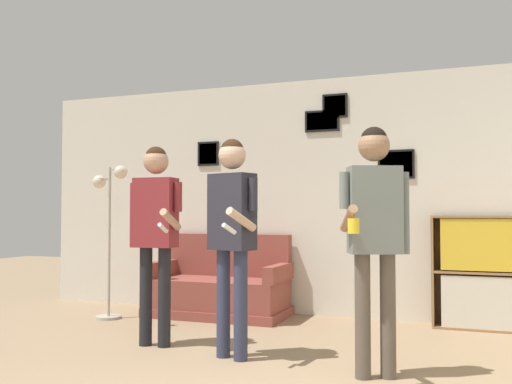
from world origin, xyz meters
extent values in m
cube|color=silver|center=(0.00, 3.81, 1.35)|extent=(7.66, 0.06, 2.70)
cube|color=black|center=(-0.19, 3.77, 2.21)|extent=(0.40, 0.02, 0.24)
cube|color=gray|center=(-0.19, 3.76, 2.21)|extent=(0.36, 0.01, 0.20)
cube|color=black|center=(0.63, 3.77, 1.69)|extent=(0.39, 0.02, 0.32)
cube|color=gray|center=(0.63, 3.76, 1.69)|extent=(0.35, 0.01, 0.27)
cube|color=black|center=(-1.63, 3.77, 1.89)|extent=(0.28, 0.02, 0.30)
cube|color=gray|center=(-1.63, 3.76, 1.89)|extent=(0.23, 0.01, 0.25)
cube|color=black|center=(-0.04, 3.77, 2.38)|extent=(0.29, 0.02, 0.27)
cube|color=gray|center=(-0.04, 3.76, 2.38)|extent=(0.24, 0.01, 0.23)
cube|color=brown|center=(-1.30, 3.34, 0.05)|extent=(1.56, 0.80, 0.10)
cube|color=brown|center=(-1.30, 3.34, 0.26)|extent=(1.50, 0.74, 0.32)
cube|color=brown|center=(-1.30, 3.67, 0.67)|extent=(1.50, 0.14, 0.49)
cube|color=brown|center=(-2.02, 3.34, 0.51)|extent=(0.12, 0.74, 0.18)
cube|color=brown|center=(-0.58, 3.34, 0.51)|extent=(0.12, 0.74, 0.18)
cube|color=olive|center=(1.01, 3.59, 0.57)|extent=(0.02, 0.30, 1.13)
cube|color=olive|center=(1.51, 3.74, 0.57)|extent=(1.02, 0.01, 1.13)
cube|color=olive|center=(1.51, 3.59, 0.01)|extent=(0.97, 0.30, 0.02)
cube|color=olive|center=(1.51, 3.59, 1.12)|extent=(0.97, 0.30, 0.02)
cube|color=olive|center=(1.51, 3.59, 0.57)|extent=(0.97, 0.30, 0.02)
cube|color=beige|center=(1.51, 3.58, 0.28)|extent=(0.84, 0.26, 0.51)
cube|color=gold|center=(1.51, 3.58, 0.85)|extent=(0.84, 0.26, 0.51)
cylinder|color=#ADA89E|center=(-2.37, 2.80, 0.01)|extent=(0.28, 0.28, 0.03)
cylinder|color=#ADA89E|center=(-2.37, 2.80, 0.85)|extent=(0.03, 0.03, 1.64)
cylinder|color=#ADA89E|center=(-2.30, 2.80, 1.64)|extent=(0.02, 0.16, 0.02)
sphere|color=beige|center=(-2.23, 2.80, 1.61)|extent=(0.15, 0.15, 0.15)
cylinder|color=#ADA89E|center=(-2.44, 2.80, 1.54)|extent=(0.02, 0.16, 0.02)
sphere|color=beige|center=(-2.51, 2.80, 1.51)|extent=(0.15, 0.15, 0.15)
cylinder|color=black|center=(-1.31, 1.82, 0.43)|extent=(0.11, 0.11, 0.86)
cylinder|color=black|center=(-1.13, 1.83, 0.43)|extent=(0.11, 0.11, 0.86)
cube|color=maroon|center=(-1.22, 1.83, 1.16)|extent=(0.37, 0.22, 0.61)
sphere|color=tan|center=(-1.22, 1.83, 1.61)|extent=(0.22, 0.22, 0.22)
sphere|color=#382314|center=(-1.22, 1.83, 1.65)|extent=(0.19, 0.19, 0.19)
cylinder|color=maroon|center=(-1.01, 1.84, 1.30)|extent=(0.07, 0.07, 0.26)
cylinder|color=tan|center=(-1.00, 1.70, 1.10)|extent=(0.08, 0.31, 0.19)
cylinder|color=white|center=(-0.99, 1.55, 1.04)|extent=(0.04, 0.14, 0.09)
cylinder|color=maroon|center=(-1.44, 1.82, 1.14)|extent=(0.07, 0.07, 0.57)
cylinder|color=#2D334C|center=(-0.51, 1.68, 0.43)|extent=(0.11, 0.11, 0.86)
cylinder|color=#2D334C|center=(-0.34, 1.63, 0.43)|extent=(0.11, 0.11, 0.86)
cube|color=#282833|center=(-0.42, 1.66, 1.17)|extent=(0.40, 0.30, 0.61)
sphere|color=#D1A889|center=(-0.42, 1.66, 1.62)|extent=(0.22, 0.22, 0.22)
sphere|color=#382314|center=(-0.42, 1.66, 1.66)|extent=(0.19, 0.19, 0.19)
cylinder|color=#282833|center=(-0.22, 1.59, 1.30)|extent=(0.07, 0.07, 0.26)
cylinder|color=#D1A889|center=(-0.26, 1.46, 1.11)|extent=(0.15, 0.32, 0.19)
cylinder|color=white|center=(-0.30, 1.32, 1.04)|extent=(0.07, 0.14, 0.09)
cylinder|color=#282833|center=(-0.63, 1.72, 1.15)|extent=(0.07, 0.07, 0.58)
cylinder|color=brown|center=(0.65, 1.48, 0.44)|extent=(0.11, 0.11, 0.87)
cylinder|color=brown|center=(0.82, 1.55, 0.44)|extent=(0.11, 0.11, 0.87)
cube|color=slate|center=(0.73, 1.51, 1.18)|extent=(0.41, 0.33, 0.62)
sphere|color=#997051|center=(0.73, 1.51, 1.64)|extent=(0.22, 0.22, 0.22)
sphere|color=black|center=(0.73, 1.51, 1.68)|extent=(0.19, 0.19, 0.19)
cylinder|color=slate|center=(0.93, 1.60, 1.16)|extent=(0.07, 0.07, 0.58)
cylinder|color=slate|center=(0.53, 1.43, 1.32)|extent=(0.07, 0.07, 0.26)
cylinder|color=#997051|center=(0.59, 1.29, 1.12)|extent=(0.18, 0.32, 0.19)
cylinder|color=yellow|center=(0.65, 1.16, 1.07)|extent=(0.08, 0.08, 0.10)
cylinder|color=black|center=(-1.60, 2.64, 0.10)|extent=(0.07, 0.07, 0.20)
cylinder|color=black|center=(-1.60, 2.64, 0.24)|extent=(0.03, 0.03, 0.09)
camera|label=1|loc=(1.35, -2.56, 1.15)|focal=40.00mm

